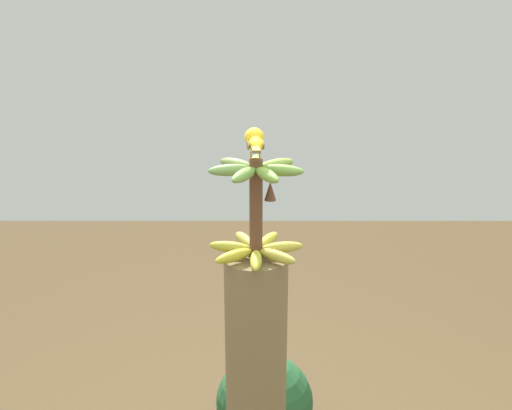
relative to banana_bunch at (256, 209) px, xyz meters
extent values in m
cylinder|color=brown|center=(0.00, 0.00, 0.00)|extent=(0.04, 0.04, 0.32)
ellipsoid|color=gold|center=(-0.07, -0.05, -0.13)|extent=(0.13, 0.11, 0.04)
ellipsoid|color=#ABA82D|center=(0.00, -0.08, -0.13)|extent=(0.04, 0.14, 0.04)
ellipsoid|color=gold|center=(0.06, -0.05, -0.13)|extent=(0.13, 0.11, 0.04)
ellipsoid|color=gold|center=(0.08, 0.02, -0.13)|extent=(0.14, 0.06, 0.04)
ellipsoid|color=gold|center=(0.04, 0.08, -0.13)|extent=(0.09, 0.14, 0.04)
ellipsoid|color=#A8A03C|center=(-0.04, 0.08, -0.13)|extent=(0.09, 0.14, 0.04)
ellipsoid|color=#A8A52E|center=(-0.08, 0.02, -0.13)|extent=(0.14, 0.07, 0.04)
ellipsoid|color=#74A247|center=(-0.04, -0.07, 0.13)|extent=(0.09, 0.14, 0.04)
ellipsoid|color=olive|center=(0.03, -0.07, 0.13)|extent=(0.09, 0.14, 0.04)
ellipsoid|color=olive|center=(0.07, -0.02, 0.13)|extent=(0.14, 0.07, 0.04)
ellipsoid|color=olive|center=(0.06, 0.05, 0.13)|extent=(0.13, 0.11, 0.04)
ellipsoid|color=olive|center=(0.00, 0.08, 0.13)|extent=(0.04, 0.14, 0.04)
ellipsoid|color=olive|center=(-0.06, 0.05, 0.13)|extent=(0.13, 0.11, 0.04)
ellipsoid|color=#6B924B|center=(-0.08, -0.02, 0.13)|extent=(0.14, 0.06, 0.04)
cone|color=brown|center=(0.04, 0.02, 0.06)|extent=(0.04, 0.04, 0.06)
cylinder|color=#C68933|center=(0.01, 0.00, 0.17)|extent=(0.01, 0.01, 0.02)
cylinder|color=#C68933|center=(-0.02, 0.00, 0.17)|extent=(0.01, 0.01, 0.02)
ellipsoid|color=yellow|center=(0.00, 0.00, 0.20)|extent=(0.05, 0.10, 0.04)
ellipsoid|color=brown|center=(0.02, 0.00, 0.20)|extent=(0.01, 0.07, 0.03)
ellipsoid|color=brown|center=(-0.02, -0.01, 0.20)|extent=(0.01, 0.07, 0.03)
cube|color=brown|center=(0.00, -0.07, 0.21)|extent=(0.03, 0.06, 0.01)
sphere|color=yellow|center=(-0.01, 0.04, 0.21)|extent=(0.06, 0.06, 0.06)
sphere|color=black|center=(-0.03, 0.05, 0.22)|extent=(0.01, 0.01, 0.01)
cone|color=orange|center=(-0.01, 0.08, 0.21)|extent=(0.02, 0.03, 0.02)
sphere|color=#23562D|center=(0.04, 0.67, -1.20)|extent=(0.46, 0.46, 0.46)
camera|label=1|loc=(-0.01, -1.77, 0.61)|focal=42.91mm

